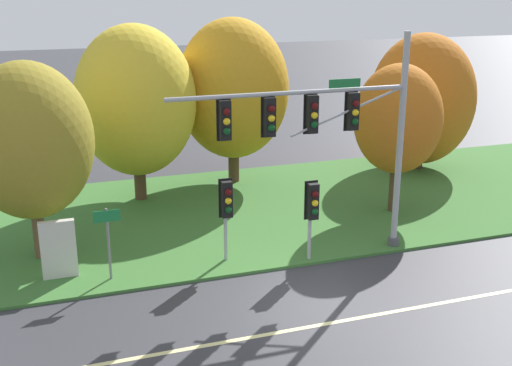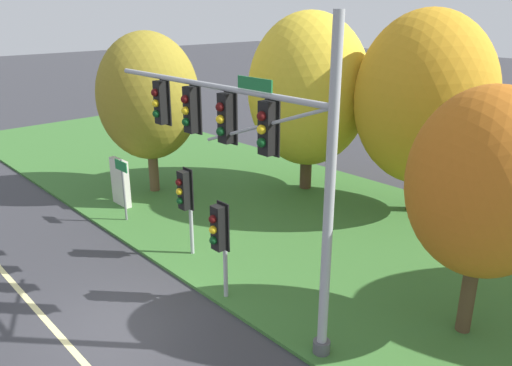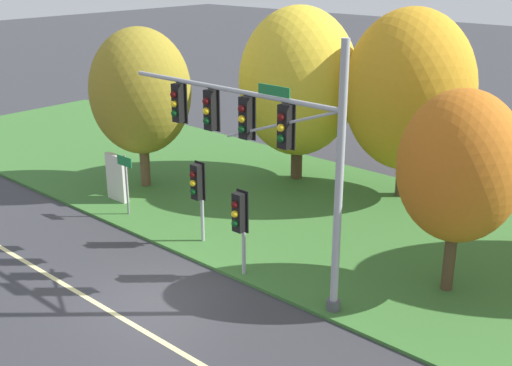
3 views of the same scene
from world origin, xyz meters
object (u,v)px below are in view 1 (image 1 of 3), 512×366
Objects in this scene: traffic_signal_mast at (329,126)px; route_sign_post at (108,234)px; pedestrian_signal_near_kerb at (312,205)px; pedestrian_signal_further_along at (227,204)px; tree_behind_signpost at (233,89)px; info_kiosk at (59,249)px; tree_left_of_mast at (136,101)px; tree_nearest_road at (29,141)px; tree_mid_verge at (398,119)px; tree_tall_centre at (422,99)px.

traffic_signal_mast is 7.83m from route_sign_post.
pedestrian_signal_further_along is at bearing 162.99° from pedestrian_signal_near_kerb.
pedestrian_signal_near_kerb is 9.83m from tree_behind_signpost.
tree_left_of_mast is at bearing 62.15° from info_kiosk.
traffic_signal_mast is at bearing -3.90° from route_sign_post.
tree_nearest_road is 1.11× the size of tree_mid_verge.
info_kiosk is (-8.25, -8.11, -3.42)m from tree_behind_signpost.
pedestrian_signal_near_kerb is at bearing -137.91° from tree_tall_centre.
tree_behind_signpost is 12.07m from info_kiosk.
tree_behind_signpost is at bearing 174.90° from tree_tall_centre.
tree_tall_centre is (9.62, 8.69, 1.51)m from pedestrian_signal_near_kerb.
tree_behind_signpost is at bearing 88.99° from pedestrian_signal_near_kerb.
tree_behind_signpost is at bearing 35.27° from tree_nearest_road.
tree_left_of_mast is at bearing 121.97° from traffic_signal_mast.
pedestrian_signal_near_kerb is at bearing -91.01° from tree_behind_signpost.
tree_mid_verge is at bearing 34.11° from pedestrian_signal_near_kerb.
tree_nearest_road is at bearing 157.43° from pedestrian_signal_further_along.
tree_behind_signpost reaches higher than pedestrian_signal_near_kerb.
route_sign_post is 8.36m from tree_left_of_mast.
tree_left_of_mast is 14.06m from tree_tall_centre.
tree_left_of_mast is (-4.42, 8.36, 2.30)m from pedestrian_signal_near_kerb.
tree_behind_signpost reaches higher than tree_mid_verge.
route_sign_post is at bearing -179.01° from pedestrian_signal_further_along.
pedestrian_signal_near_kerb is 0.46× the size of tree_mid_verge.
tree_left_of_mast is at bearing 153.01° from tree_mid_verge.
tree_tall_centre is at bearing 32.52° from pedestrian_signal_further_along.
pedestrian_signal_near_kerb is (-0.63, -0.27, -2.57)m from traffic_signal_mast.
info_kiosk is at bearing 156.42° from route_sign_post.
traffic_signal_mast is at bearing -7.50° from info_kiosk.
tree_tall_centre is (14.03, 0.33, -0.79)m from tree_left_of_mast.
pedestrian_signal_further_along is 9.45m from tree_behind_signpost.
info_kiosk is (0.56, -1.88, -3.12)m from tree_nearest_road.
pedestrian_signal_further_along is 3.91m from route_sign_post.
tree_mid_verge is at bearing -26.99° from tree_left_of_mast.
traffic_signal_mast is 1.23× the size of tree_tall_centre.
tree_nearest_road is 3.52× the size of info_kiosk.
tree_behind_signpost is (4.58, 1.17, 0.08)m from tree_left_of_mast.
traffic_signal_mast reaches higher than tree_tall_centre.
tree_behind_signpost is at bearing 129.49° from tree_mid_verge.
tree_behind_signpost is (2.88, 8.70, 2.29)m from pedestrian_signal_further_along.
tree_left_of_mast is at bearing -178.66° from tree_tall_centre.
tree_nearest_road is at bearing 129.17° from route_sign_post.
pedestrian_signal_near_kerb is 0.42× the size of tree_tall_centre.
tree_mid_verge is (9.56, -4.87, -0.45)m from tree_left_of_mast.
tree_mid_verge reaches higher than pedestrian_signal_further_along.
info_kiosk is (-3.67, -6.94, -3.33)m from tree_left_of_mast.
route_sign_post is 12.26m from tree_mid_verge.
tree_tall_centre is (4.47, 5.20, -0.33)m from tree_mid_verge.
tree_tall_centre is (12.33, 7.86, 1.42)m from pedestrian_signal_further_along.
pedestrian_signal_further_along is 1.52× the size of info_kiosk.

